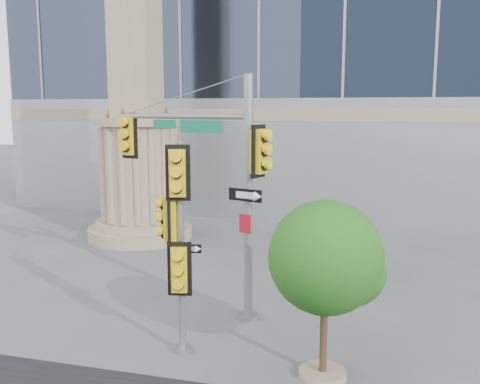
# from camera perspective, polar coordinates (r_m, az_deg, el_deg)

# --- Properties ---
(ground) EXTENTS (120.00, 120.00, 0.00)m
(ground) POSITION_cam_1_polar(r_m,az_deg,el_deg) (13.37, -3.78, -15.35)
(ground) COLOR #545456
(ground) RESTS_ON ground
(monument) EXTENTS (4.40, 4.40, 16.60)m
(monument) POSITION_cam_1_polar(r_m,az_deg,el_deg) (22.84, -10.91, 8.77)
(monument) COLOR gray
(monument) RESTS_ON ground
(main_signal_pole) EXTENTS (4.75, 1.91, 6.34)m
(main_signal_pole) POSITION_cam_1_polar(r_m,az_deg,el_deg) (14.17, -3.03, 2.55)
(main_signal_pole) COLOR slate
(main_signal_pole) RESTS_ON ground
(secondary_signal_pole) EXTENTS (0.88, 0.64, 4.81)m
(secondary_signal_pole) POSITION_cam_1_polar(r_m,az_deg,el_deg) (11.76, -6.69, -4.24)
(secondary_signal_pole) COLOR slate
(secondary_signal_pole) RESTS_ON ground
(street_tree) EXTENTS (2.37, 2.32, 3.69)m
(street_tree) POSITION_cam_1_polar(r_m,az_deg,el_deg) (10.95, 9.34, -7.41)
(street_tree) COLOR gray
(street_tree) RESTS_ON ground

